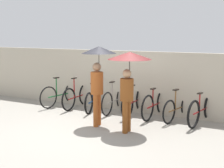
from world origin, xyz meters
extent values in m
plane|color=gray|center=(0.00, 0.00, 0.00)|extent=(30.00, 30.00, 0.00)
cube|color=#B2A893|center=(0.00, 2.17, 0.92)|extent=(12.55, 0.12, 1.84)
torus|color=black|center=(-2.18, 2.34, 0.36)|extent=(0.17, 0.71, 0.71)
torus|color=black|center=(-2.37, 1.28, 0.36)|extent=(0.17, 0.71, 0.71)
cylinder|color=#19662D|center=(-2.27, 1.81, 0.36)|extent=(0.22, 1.07, 0.04)
cylinder|color=#19662D|center=(-2.31, 1.63, 0.64)|extent=(0.04, 0.04, 0.57)
cube|color=black|center=(-2.31, 1.63, 0.95)|extent=(0.12, 0.21, 0.03)
cylinder|color=#19662D|center=(-2.18, 2.34, 0.70)|extent=(0.04, 0.04, 0.69)
cylinder|color=#19662D|center=(-2.18, 2.34, 1.05)|extent=(0.44, 0.10, 0.03)
torus|color=black|center=(-1.62, 2.27, 0.36)|extent=(0.05, 0.71, 0.71)
torus|color=black|center=(-1.62, 1.32, 0.36)|extent=(0.05, 0.71, 0.71)
cylinder|color=maroon|center=(-1.62, 1.79, 0.36)|extent=(0.04, 0.95, 0.04)
cylinder|color=maroon|center=(-1.62, 1.63, 0.66)|extent=(0.04, 0.04, 0.60)
cube|color=black|center=(-1.62, 1.63, 0.98)|extent=(0.09, 0.20, 0.03)
cylinder|color=maroon|center=(-1.62, 2.27, 0.66)|extent=(0.04, 0.04, 0.60)
cylinder|color=maroon|center=(-1.62, 2.27, 0.96)|extent=(0.44, 0.03, 0.03)
torus|color=black|center=(-1.08, 2.30, 0.33)|extent=(0.18, 0.66, 0.66)
torus|color=black|center=(-0.87, 1.27, 0.33)|extent=(0.18, 0.66, 0.66)
cylinder|color=#19478C|center=(-0.97, 1.79, 0.33)|extent=(0.24, 1.04, 0.04)
cylinder|color=#19478C|center=(-0.94, 1.60, 0.59)|extent=(0.04, 0.04, 0.52)
cube|color=black|center=(-0.94, 1.60, 0.87)|extent=(0.13, 0.21, 0.03)
cylinder|color=#19478C|center=(-1.08, 2.30, 0.70)|extent=(0.04, 0.04, 0.73)
cylinder|color=#19478C|center=(-1.08, 2.30, 1.06)|extent=(0.44, 0.11, 0.03)
torus|color=black|center=(-0.33, 2.37, 0.35)|extent=(0.05, 0.70, 0.70)
torus|color=black|center=(-0.32, 1.36, 0.35)|extent=(0.05, 0.70, 0.70)
cylinder|color=#A59E93|center=(-0.32, 1.87, 0.35)|extent=(0.05, 1.01, 0.04)
cylinder|color=#A59E93|center=(-0.32, 1.69, 0.64)|extent=(0.04, 0.04, 0.58)
cube|color=black|center=(-0.32, 1.69, 0.94)|extent=(0.09, 0.20, 0.03)
cylinder|color=#A59E93|center=(-0.33, 2.37, 0.66)|extent=(0.04, 0.04, 0.63)
cylinder|color=#A59E93|center=(-0.33, 2.37, 0.98)|extent=(0.44, 0.04, 0.03)
torus|color=black|center=(0.33, 2.38, 0.38)|extent=(0.06, 0.77, 0.77)
torus|color=black|center=(0.32, 1.38, 0.38)|extent=(0.06, 0.77, 0.77)
cylinder|color=maroon|center=(0.32, 1.88, 0.38)|extent=(0.05, 1.01, 0.04)
cylinder|color=maroon|center=(0.32, 1.70, 0.63)|extent=(0.04, 0.04, 0.49)
cube|color=black|center=(0.32, 1.70, 0.89)|extent=(0.09, 0.20, 0.03)
cylinder|color=maroon|center=(0.33, 2.38, 0.67)|extent=(0.04, 0.04, 0.58)
cylinder|color=maroon|center=(0.33, 2.38, 0.96)|extent=(0.44, 0.03, 0.03)
torus|color=black|center=(1.02, 2.33, 0.37)|extent=(0.12, 0.74, 0.73)
torus|color=black|center=(0.93, 1.35, 0.37)|extent=(0.12, 0.74, 0.73)
cylinder|color=maroon|center=(0.97, 1.84, 0.37)|extent=(0.13, 0.99, 0.04)
cylinder|color=maroon|center=(0.96, 1.67, 0.60)|extent=(0.04, 0.04, 0.47)
cube|color=black|center=(0.96, 1.67, 0.85)|extent=(0.11, 0.21, 0.03)
cylinder|color=maroon|center=(1.02, 2.33, 0.72)|extent=(0.04, 0.04, 0.70)
cylinder|color=maroon|center=(1.02, 2.33, 1.07)|extent=(0.44, 0.07, 0.03)
torus|color=black|center=(1.73, 2.38, 0.33)|extent=(0.18, 0.65, 0.65)
torus|color=black|center=(1.52, 1.38, 0.33)|extent=(0.18, 0.65, 0.65)
cylinder|color=brown|center=(1.62, 1.88, 0.33)|extent=(0.25, 1.01, 0.04)
cylinder|color=brown|center=(1.59, 1.70, 0.59)|extent=(0.04, 0.04, 0.53)
cube|color=black|center=(1.59, 1.70, 0.87)|extent=(0.13, 0.21, 0.03)
cylinder|color=brown|center=(1.73, 2.38, 0.67)|extent=(0.04, 0.04, 0.70)
cylinder|color=brown|center=(1.73, 2.38, 1.02)|extent=(0.44, 0.12, 0.03)
torus|color=black|center=(2.37, 2.34, 0.37)|extent=(0.19, 0.73, 0.73)
torus|color=black|center=(2.18, 1.28, 0.37)|extent=(0.19, 0.73, 0.73)
cylinder|color=maroon|center=(2.27, 1.81, 0.37)|extent=(0.23, 1.07, 0.04)
cylinder|color=maroon|center=(2.24, 1.62, 0.60)|extent=(0.04, 0.04, 0.47)
cube|color=black|center=(2.24, 1.62, 0.85)|extent=(0.12, 0.21, 0.03)
cylinder|color=maroon|center=(2.37, 2.34, 0.73)|extent=(0.04, 0.04, 0.72)
cylinder|color=maroon|center=(2.37, 2.34, 1.09)|extent=(0.44, 0.11, 0.03)
cylinder|color=#9E4C1E|center=(-0.08, 0.30, 0.42)|extent=(0.13, 0.13, 0.83)
cylinder|color=#9E4C1E|center=(-0.10, 0.48, 0.42)|extent=(0.13, 0.13, 0.83)
cylinder|color=#9E4C1E|center=(-0.09, 0.39, 1.12)|extent=(0.32, 0.32, 0.57)
sphere|color=#997051|center=(-0.09, 0.39, 1.53)|extent=(0.22, 0.22, 0.22)
cylinder|color=#332D28|center=(-0.10, 0.53, 1.50)|extent=(0.02, 0.02, 0.71)
cone|color=black|center=(-0.10, 0.53, 1.95)|extent=(0.89, 0.89, 0.18)
cylinder|color=brown|center=(0.81, 0.17, 0.39)|extent=(0.13, 0.13, 0.78)
cylinder|color=brown|center=(0.81, 0.35, 0.39)|extent=(0.13, 0.13, 0.78)
cylinder|color=brown|center=(0.81, 0.26, 1.04)|extent=(0.32, 0.32, 0.53)
sphere|color=tan|center=(0.81, 0.26, 1.43)|extent=(0.20, 0.20, 0.20)
cylinder|color=#332D28|center=(0.81, 0.40, 1.41)|extent=(0.02, 0.02, 0.68)
cone|color=#591919|center=(0.81, 0.40, 1.84)|extent=(1.05, 1.05, 0.18)
camera|label=1|loc=(3.81, -6.35, 2.39)|focal=50.00mm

